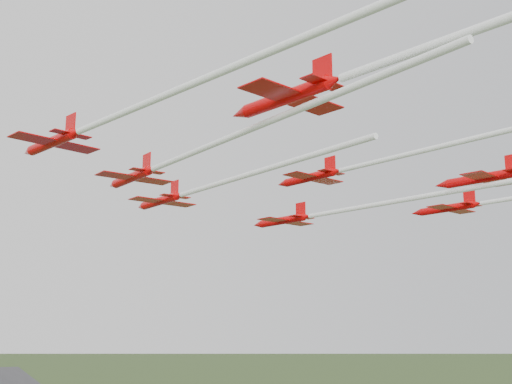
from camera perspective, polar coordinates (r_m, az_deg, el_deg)
name	(u,v)px	position (r m, az deg, el deg)	size (l,w,h in m)	color
jet_lead	(196,190)	(84.70, -5.38, 0.15)	(15.23, 45.76, 2.86)	#D20406
jet_row2_left	(184,156)	(64.61, -6.42, 3.18)	(14.87, 49.64, 2.57)	#D20406
jet_row2_right	(378,204)	(82.31, 10.82, -1.07)	(23.79, 62.53, 2.70)	#D20406
jet_row3_left	(147,103)	(48.16, -9.62, 7.85)	(22.27, 52.62, 2.34)	#D20406
jet_row3_mid	(379,161)	(68.95, 10.92, 2.73)	(16.34, 43.54, 2.36)	#D20406
jet_row4_left	(444,41)	(44.26, 16.36, 12.75)	(22.62, 56.58, 2.84)	#D20406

